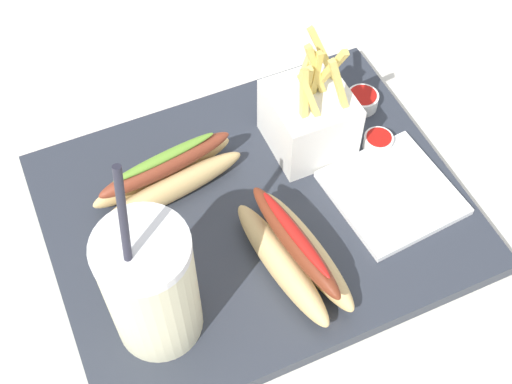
{
  "coord_description": "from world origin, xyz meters",
  "views": [
    {
      "loc": [
        0.17,
        0.37,
        0.64
      ],
      "look_at": [
        0.0,
        0.0,
        0.05
      ],
      "focal_mm": 47.39,
      "sensor_mm": 36.0,
      "label": 1
    }
  ],
  "objects_px": {
    "fries_basket": "(309,118)",
    "ketchup_cup_2": "(362,100)",
    "napkin_stack": "(392,193)",
    "soda_cup": "(151,287)",
    "ketchup_cup_1": "(378,142)",
    "hot_dog_1": "(168,175)",
    "hot_dog_2": "(294,253)"
  },
  "relations": [
    {
      "from": "fries_basket",
      "to": "ketchup_cup_2",
      "type": "distance_m",
      "value": 0.09
    },
    {
      "from": "fries_basket",
      "to": "napkin_stack",
      "type": "bearing_deg",
      "value": 116.12
    },
    {
      "from": "soda_cup",
      "to": "ketchup_cup_1",
      "type": "xyz_separation_m",
      "value": [
        -0.3,
        -0.11,
        -0.07
      ]
    },
    {
      "from": "hot_dog_1",
      "to": "hot_dog_2",
      "type": "xyz_separation_m",
      "value": [
        -0.08,
        0.14,
        0.0
      ]
    },
    {
      "from": "ketchup_cup_1",
      "to": "napkin_stack",
      "type": "distance_m",
      "value": 0.07
    },
    {
      "from": "soda_cup",
      "to": "hot_dog_1",
      "type": "height_order",
      "value": "soda_cup"
    },
    {
      "from": "soda_cup",
      "to": "fries_basket",
      "type": "distance_m",
      "value": 0.28
    },
    {
      "from": "hot_dog_1",
      "to": "ketchup_cup_1",
      "type": "distance_m",
      "value": 0.24
    },
    {
      "from": "hot_dog_2",
      "to": "ketchup_cup_1",
      "type": "xyz_separation_m",
      "value": [
        -0.16,
        -0.1,
        -0.02
      ]
    },
    {
      "from": "hot_dog_1",
      "to": "hot_dog_2",
      "type": "height_order",
      "value": "hot_dog_2"
    },
    {
      "from": "ketchup_cup_1",
      "to": "soda_cup",
      "type": "bearing_deg",
      "value": 19.2
    },
    {
      "from": "ketchup_cup_1",
      "to": "fries_basket",
      "type": "bearing_deg",
      "value": -29.53
    },
    {
      "from": "fries_basket",
      "to": "soda_cup",
      "type": "bearing_deg",
      "value": 32.16
    },
    {
      "from": "hot_dog_1",
      "to": "napkin_stack",
      "type": "distance_m",
      "value": 0.25
    },
    {
      "from": "fries_basket",
      "to": "hot_dog_2",
      "type": "xyz_separation_m",
      "value": [
        0.09,
        0.14,
        -0.02
      ]
    },
    {
      "from": "soda_cup",
      "to": "hot_dog_1",
      "type": "xyz_separation_m",
      "value": [
        -0.06,
        -0.15,
        -0.05
      ]
    },
    {
      "from": "fries_basket",
      "to": "hot_dog_2",
      "type": "relative_size",
      "value": 0.87
    },
    {
      "from": "fries_basket",
      "to": "ketchup_cup_1",
      "type": "xyz_separation_m",
      "value": [
        -0.07,
        0.04,
        -0.03
      ]
    },
    {
      "from": "soda_cup",
      "to": "hot_dog_2",
      "type": "distance_m",
      "value": 0.15
    },
    {
      "from": "hot_dog_2",
      "to": "napkin_stack",
      "type": "height_order",
      "value": "hot_dog_2"
    },
    {
      "from": "soda_cup",
      "to": "ketchup_cup_2",
      "type": "height_order",
      "value": "soda_cup"
    },
    {
      "from": "ketchup_cup_1",
      "to": "ketchup_cup_2",
      "type": "bearing_deg",
      "value": -102.59
    },
    {
      "from": "fries_basket",
      "to": "ketchup_cup_2",
      "type": "bearing_deg",
      "value": -164.86
    },
    {
      "from": "hot_dog_2",
      "to": "ketchup_cup_2",
      "type": "bearing_deg",
      "value": -136.22
    },
    {
      "from": "fries_basket",
      "to": "hot_dog_1",
      "type": "height_order",
      "value": "fries_basket"
    },
    {
      "from": "soda_cup",
      "to": "napkin_stack",
      "type": "height_order",
      "value": "soda_cup"
    },
    {
      "from": "soda_cup",
      "to": "napkin_stack",
      "type": "relative_size",
      "value": 1.94
    },
    {
      "from": "napkin_stack",
      "to": "ketchup_cup_1",
      "type": "bearing_deg",
      "value": -106.03
    },
    {
      "from": "ketchup_cup_1",
      "to": "ketchup_cup_2",
      "type": "relative_size",
      "value": 0.88
    },
    {
      "from": "hot_dog_1",
      "to": "napkin_stack",
      "type": "bearing_deg",
      "value": 153.91
    },
    {
      "from": "fries_basket",
      "to": "ketchup_cup_1",
      "type": "bearing_deg",
      "value": 150.47
    },
    {
      "from": "soda_cup",
      "to": "ketchup_cup_2",
      "type": "distance_m",
      "value": 0.37
    }
  ]
}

